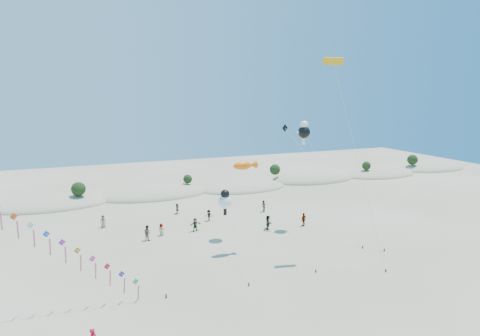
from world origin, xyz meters
name	(u,v)px	position (x,y,z in m)	size (l,w,h in m)	color
dune_ridge	(160,194)	(1.06, 45.14, 0.11)	(145.30, 11.49, 5.57)	tan
fish_kite	(245,166)	(5.18, 16.96, 9.43)	(5.37, 8.93, 9.93)	#3F2D1E
cartoon_kite_low	(225,200)	(4.18, 20.76, 4.69)	(3.05, 13.19, 6.01)	#3F2D1E
cartoon_kite_high	(304,131)	(15.25, 21.69, 12.47)	(3.19, 10.65, 13.76)	#3F2D1E
parafoil_kite	(334,65)	(13.48, 13.20, 19.96)	(3.23, 7.75, 20.79)	#3F2D1E
dark_kite	(313,162)	(14.51, 18.29, 9.01)	(7.05, 11.60, 13.40)	#3F2D1E
beachgoers	(211,220)	(4.03, 25.66, 0.85)	(25.43, 12.74, 1.85)	slate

